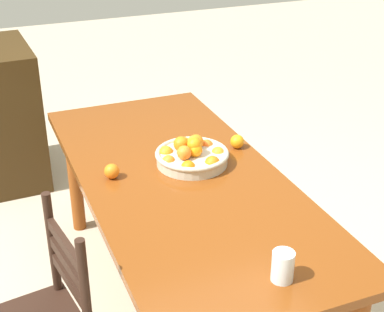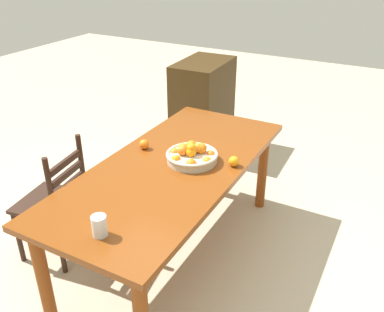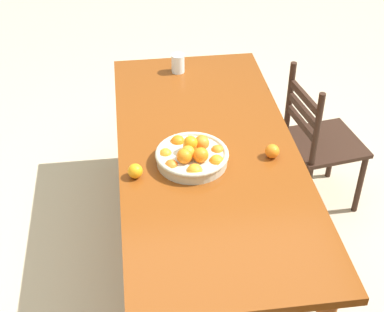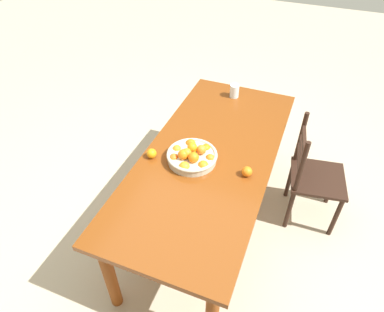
% 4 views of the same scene
% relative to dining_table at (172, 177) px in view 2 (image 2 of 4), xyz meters
% --- Properties ---
extents(ground_plane, '(12.00, 12.00, 0.00)m').
position_rel_dining_table_xyz_m(ground_plane, '(0.00, 0.00, -0.65)').
color(ground_plane, '#BBAB91').
extents(dining_table, '(1.97, 0.88, 0.74)m').
position_rel_dining_table_xyz_m(dining_table, '(0.00, 0.00, 0.00)').
color(dining_table, brown).
rests_on(dining_table, ground).
extents(chair_near_window, '(0.47, 0.47, 0.90)m').
position_rel_dining_table_xyz_m(chair_near_window, '(-0.38, 0.73, -0.21)').
color(chair_near_window, black).
rests_on(chair_near_window, ground).
extents(cabinet, '(0.75, 0.49, 0.95)m').
position_rel_dining_table_xyz_m(cabinet, '(1.74, 0.66, -0.18)').
color(cabinet, '#38250E').
rests_on(cabinet, ground).
extents(fruit_bowl, '(0.35, 0.35, 0.14)m').
position_rel_dining_table_xyz_m(fruit_bowl, '(0.11, -0.09, 0.14)').
color(fruit_bowl, beige).
rests_on(fruit_bowl, dining_table).
extents(orange_loose_0, '(0.07, 0.07, 0.07)m').
position_rel_dining_table_xyz_m(orange_loose_0, '(0.18, -0.36, 0.13)').
color(orange_loose_0, orange).
rests_on(orange_loose_0, dining_table).
extents(orange_loose_1, '(0.07, 0.07, 0.07)m').
position_rel_dining_table_xyz_m(orange_loose_1, '(0.11, 0.30, 0.13)').
color(orange_loose_1, orange).
rests_on(orange_loose_1, dining_table).
extents(drinking_glass, '(0.08, 0.08, 0.11)m').
position_rel_dining_table_xyz_m(drinking_glass, '(-0.80, -0.06, 0.15)').
color(drinking_glass, silver).
rests_on(drinking_glass, dining_table).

